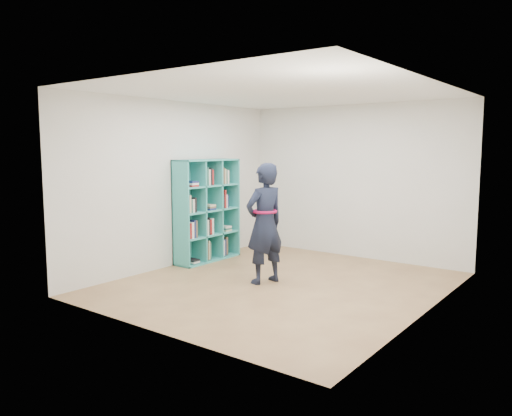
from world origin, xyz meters
The scene contains 9 objects.
floor centered at (0.00, 0.00, 0.00)m, with size 4.50×4.50×0.00m, color brown.
ceiling centered at (0.00, 0.00, 2.60)m, with size 4.50×4.50×0.00m, color white.
wall_left centered at (-2.00, 0.00, 1.30)m, with size 0.02×4.50×2.60m, color silver.
wall_right centered at (2.00, 0.00, 1.30)m, with size 0.02×4.50×2.60m, color silver.
wall_back centered at (0.00, 2.25, 1.30)m, with size 4.00×0.02×2.60m, color silver.
wall_front centered at (0.00, -2.25, 1.30)m, with size 4.00×0.02×2.60m, color silver.
bookshelf centered at (-1.83, 0.50, 0.82)m, with size 0.37×1.26×1.68m.
person centered at (-0.23, -0.06, 0.84)m, with size 0.55×0.69×1.67m.
smartphone centered at (-0.35, 0.06, 0.94)m, with size 0.01×0.09×0.14m.
Camera 1 is at (3.75, -5.56, 1.87)m, focal length 35.00 mm.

